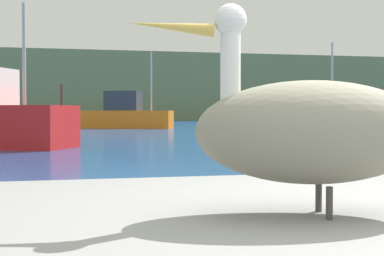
{
  "coord_description": "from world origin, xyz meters",
  "views": [
    {
      "loc": [
        -1.58,
        -2.08,
        1.27
      ],
      "look_at": [
        3.02,
        17.79,
        0.64
      ],
      "focal_mm": 50.91,
      "sensor_mm": 36.0,
      "label": 1
    }
  ],
  "objects": [
    {
      "name": "fishing_boat_green",
      "position": [
        15.32,
        26.7,
        0.86
      ],
      "size": [
        6.31,
        4.04,
        5.33
      ],
      "rotation": [
        0.0,
        0.0,
        2.75
      ],
      "color": "#1E8C4C",
      "rests_on": "ground"
    },
    {
      "name": "fishing_boat_orange",
      "position": [
        2.55,
        39.03,
        1.02
      ],
      "size": [
        7.75,
        4.75,
        5.7
      ],
      "rotation": [
        0.0,
        0.0,
        -0.39
      ],
      "color": "orange",
      "rests_on": "ground"
    },
    {
      "name": "hillside_backdrop",
      "position": [
        0.0,
        78.6,
        4.7
      ],
      "size": [
        140.0,
        16.14,
        9.39
      ],
      "primitive_type": "cube",
      "color": "#6B7A51",
      "rests_on": "ground"
    },
    {
      "name": "pelican",
      "position": [
        -0.52,
        0.16,
        1.19
      ],
      "size": [
        1.38,
        0.75,
        0.94
      ],
      "rotation": [
        0.0,
        0.0,
        2.92
      ],
      "color": "gray",
      "rests_on": "pier_dock"
    }
  ]
}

